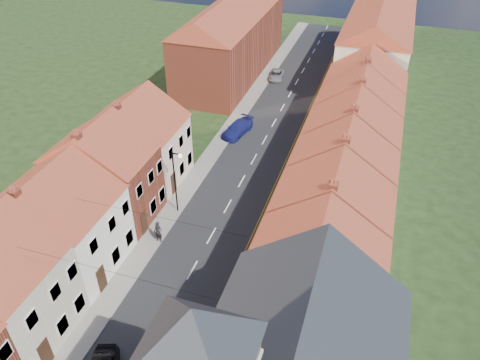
% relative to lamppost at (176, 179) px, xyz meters
% --- Properties ---
extents(road, '(7.00, 90.00, 0.02)m').
position_rel_lamppost_xyz_m(road, '(3.81, 10.00, -3.53)').
color(road, black).
rests_on(road, ground).
extents(pavement_left, '(1.80, 90.00, 0.12)m').
position_rel_lamppost_xyz_m(pavement_left, '(-0.59, 10.00, -3.48)').
color(pavement_left, slate).
rests_on(pavement_left, ground).
extents(pavement_right, '(1.80, 90.00, 0.12)m').
position_rel_lamppost_xyz_m(pavement_right, '(8.21, 10.00, -3.48)').
color(pavement_right, slate).
rests_on(pavement_right, ground).
extents(cottage_r_tudor, '(8.30, 5.20, 9.00)m').
position_rel_lamppost_xyz_m(cottage_r_tudor, '(13.08, -7.30, 0.93)').
color(cottage_r_tudor, '#ADA491').
rests_on(cottage_r_tudor, ground).
extents(cottage_r_white_near, '(8.30, 6.00, 9.00)m').
position_rel_lamppost_xyz_m(cottage_r_white_near, '(13.11, -1.90, 0.94)').
color(cottage_r_white_near, white).
rests_on(cottage_r_white_near, ground).
extents(cottage_r_cream_mid, '(8.30, 5.20, 9.00)m').
position_rel_lamppost_xyz_m(cottage_r_cream_mid, '(13.11, 3.50, 0.94)').
color(cottage_r_cream_mid, beige).
rests_on(cottage_r_cream_mid, ground).
extents(cottage_r_pink, '(8.30, 6.00, 9.00)m').
position_rel_lamppost_xyz_m(cottage_r_pink, '(13.11, 8.90, 0.94)').
color(cottage_r_pink, white).
rests_on(cottage_r_pink, ground).
extents(cottage_r_white_far, '(8.30, 5.20, 9.00)m').
position_rel_lamppost_xyz_m(cottage_r_white_far, '(13.11, 14.30, 0.94)').
color(cottage_r_white_far, white).
rests_on(cottage_r_white_far, ground).
extents(cottage_r_cream_far, '(8.30, 6.00, 9.00)m').
position_rel_lamppost_xyz_m(cottage_r_cream_far, '(13.11, 19.70, 0.94)').
color(cottage_r_cream_far, '#ADA491').
rests_on(cottage_r_cream_far, ground).
extents(cottage_l_white, '(8.30, 6.90, 8.80)m').
position_rel_lamppost_xyz_m(cottage_l_white, '(-5.49, -8.05, 0.83)').
color(cottage_l_white, white).
rests_on(cottage_l_white, ground).
extents(cottage_l_brick_mid, '(8.30, 5.70, 9.10)m').
position_rel_lamppost_xyz_m(cottage_l_brick_mid, '(-5.49, -1.95, 0.99)').
color(cottage_l_brick_mid, brown).
rests_on(cottage_l_brick_mid, ground).
extents(cottage_l_pink, '(8.30, 6.30, 8.80)m').
position_rel_lamppost_xyz_m(cottage_l_pink, '(-5.49, 3.85, 0.83)').
color(cottage_l_pink, beige).
rests_on(cottage_l_pink, ground).
extents(block_right_far, '(8.30, 24.20, 10.50)m').
position_rel_lamppost_xyz_m(block_right_far, '(13.11, 35.00, 1.76)').
color(block_right_far, '#ADA491').
rests_on(block_right_far, ground).
extents(block_left_far, '(8.30, 24.20, 10.50)m').
position_rel_lamppost_xyz_m(block_left_far, '(-5.49, 30.00, 1.76)').
color(block_left_far, brown).
rests_on(block_left_far, ground).
extents(lamppost, '(0.88, 0.15, 6.00)m').
position_rel_lamppost_xyz_m(lamppost, '(0.00, 0.00, 0.00)').
color(lamppost, black).
rests_on(lamppost, pavement_left).
extents(car_far, '(2.86, 4.94, 1.35)m').
position_rel_lamppost_xyz_m(car_far, '(0.61, 14.35, -2.87)').
color(car_far, navy).
rests_on(car_far, ground).
extents(car_distant, '(2.19, 4.00, 1.06)m').
position_rel_lamppost_xyz_m(car_distant, '(0.92, 30.11, -3.01)').
color(car_distant, '#ACADB4').
rests_on(car_distant, ground).
extents(pedestrian_right, '(0.90, 0.77, 1.60)m').
position_rel_lamppost_xyz_m(pedestrian_right, '(8.91, -0.20, -2.62)').
color(pedestrian_right, black).
rests_on(pedestrian_right, pavement_right).
extents(pedestrian_left_b, '(0.71, 0.47, 1.92)m').
position_rel_lamppost_xyz_m(pedestrian_left_b, '(0.11, -4.00, -2.46)').
color(pedestrian_left_b, black).
rests_on(pedestrian_left_b, pavement_left).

